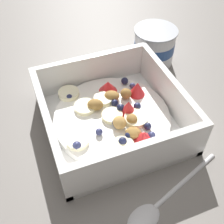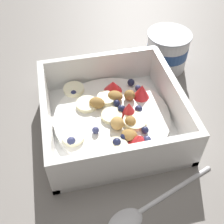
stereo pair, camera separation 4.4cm
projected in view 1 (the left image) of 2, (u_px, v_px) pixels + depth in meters
ground_plane at (103, 133)px, 0.45m from camera, size 2.40×2.40×0.00m
fruit_bowl at (113, 115)px, 0.45m from camera, size 0.21×0.21×0.07m
spoon at (156, 205)px, 0.36m from camera, size 0.08×0.17×0.01m
yogurt_cup at (154, 46)px, 0.55m from camera, size 0.08×0.08×0.07m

